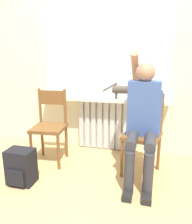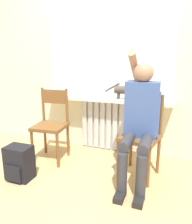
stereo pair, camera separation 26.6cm
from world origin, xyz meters
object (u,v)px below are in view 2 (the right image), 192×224
at_px(cat, 130,90).
at_px(backpack, 19,163).
at_px(chair_left, 51,124).
at_px(person, 140,117).
at_px(chair_right, 141,134).

distance_m(cat, backpack, 1.58).
xyz_separation_m(chair_left, backpack, (-0.08, -0.57, -0.29)).
relative_size(chair_left, cat, 1.73).
height_order(person, backpack, person).
bearing_deg(backpack, chair_left, 82.33).
xyz_separation_m(cat, backpack, (-0.99, -1.00, -0.71)).
bearing_deg(chair_left, chair_right, -5.73).
bearing_deg(chair_left, cat, 19.95).
distance_m(chair_left, cat, 1.10).
bearing_deg(chair_right, backpack, -143.26).
bearing_deg(cat, backpack, -134.58).
bearing_deg(backpack, person, 20.40).
distance_m(chair_right, backpack, 1.38).
height_order(chair_right, person, person).
bearing_deg(person, backpack, -159.60).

